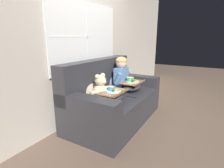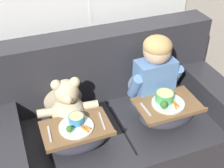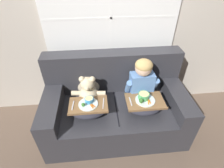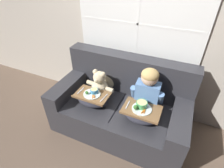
{
  "view_description": "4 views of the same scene",
  "coord_description": "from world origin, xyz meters",
  "px_view_note": "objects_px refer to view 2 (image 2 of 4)",
  "views": [
    {
      "loc": [
        -2.38,
        -1.31,
        1.33
      ],
      "look_at": [
        -0.14,
        -0.0,
        0.66
      ],
      "focal_mm": 28.0,
      "sensor_mm": 36.0,
      "label": 1
    },
    {
      "loc": [
        -0.64,
        -1.58,
        1.99
      ],
      "look_at": [
        -0.01,
        0.06,
        0.74
      ],
      "focal_mm": 50.0,
      "sensor_mm": 36.0,
      "label": 2
    },
    {
      "loc": [
        -0.2,
        -1.59,
        2.02
      ],
      "look_at": [
        -0.03,
        0.11,
        0.7
      ],
      "focal_mm": 28.0,
      "sensor_mm": 36.0,
      "label": 3
    },
    {
      "loc": [
        0.62,
        -1.62,
        2.05
      ],
      "look_at": [
        -0.09,
        -0.04,
        0.78
      ],
      "focal_mm": 28.0,
      "sensor_mm": 36.0,
      "label": 4
    }
  ],
  "objects_px": {
    "child_figure": "(155,69)",
    "teddy_bear": "(68,107)",
    "lap_tray_child": "(167,111)",
    "lap_tray_teddy": "(77,136)",
    "throw_pillow_behind_child": "(143,73)",
    "throw_pillow_behind_teddy": "(61,90)",
    "couch": "(113,124)"
  },
  "relations": [
    {
      "from": "throw_pillow_behind_child",
      "to": "teddy_bear",
      "type": "xyz_separation_m",
      "value": [
        -0.66,
        -0.2,
        -0.0
      ]
    },
    {
      "from": "lap_tray_child",
      "to": "lap_tray_teddy",
      "type": "height_order",
      "value": "lap_tray_child"
    },
    {
      "from": "lap_tray_child",
      "to": "couch",
      "type": "bearing_deg",
      "value": 148.26
    },
    {
      "from": "couch",
      "to": "child_figure",
      "type": "distance_m",
      "value": 0.53
    },
    {
      "from": "child_figure",
      "to": "throw_pillow_behind_teddy",
      "type": "bearing_deg",
      "value": 163.68
    },
    {
      "from": "throw_pillow_behind_child",
      "to": "throw_pillow_behind_teddy",
      "type": "relative_size",
      "value": 1.0
    },
    {
      "from": "lap_tray_teddy",
      "to": "lap_tray_child",
      "type": "bearing_deg",
      "value": 0.04
    },
    {
      "from": "throw_pillow_behind_teddy",
      "to": "child_figure",
      "type": "height_order",
      "value": "child_figure"
    },
    {
      "from": "teddy_bear",
      "to": "lap_tray_child",
      "type": "height_order",
      "value": "teddy_bear"
    },
    {
      "from": "throw_pillow_behind_child",
      "to": "teddy_bear",
      "type": "bearing_deg",
      "value": -163.35
    },
    {
      "from": "teddy_bear",
      "to": "lap_tray_child",
      "type": "xyz_separation_m",
      "value": [
        0.66,
        -0.21,
        -0.08
      ]
    },
    {
      "from": "child_figure",
      "to": "lap_tray_teddy",
      "type": "height_order",
      "value": "child_figure"
    },
    {
      "from": "throw_pillow_behind_child",
      "to": "lap_tray_teddy",
      "type": "xyz_separation_m",
      "value": [
        -0.66,
        -0.41,
        -0.08
      ]
    },
    {
      "from": "lap_tray_child",
      "to": "throw_pillow_behind_child",
      "type": "bearing_deg",
      "value": 89.82
    },
    {
      "from": "lap_tray_teddy",
      "to": "child_figure",
      "type": "bearing_deg",
      "value": 18.02
    },
    {
      "from": "child_figure",
      "to": "lap_tray_teddy",
      "type": "bearing_deg",
      "value": -161.98
    },
    {
      "from": "child_figure",
      "to": "teddy_bear",
      "type": "relative_size",
      "value": 1.36
    },
    {
      "from": "couch",
      "to": "lap_tray_teddy",
      "type": "height_order",
      "value": "couch"
    },
    {
      "from": "lap_tray_child",
      "to": "child_figure",
      "type": "bearing_deg",
      "value": 89.65
    },
    {
      "from": "couch",
      "to": "teddy_bear",
      "type": "xyz_separation_m",
      "value": [
        -0.33,
        0.01,
        0.26
      ]
    },
    {
      "from": "couch",
      "to": "teddy_bear",
      "type": "height_order",
      "value": "couch"
    },
    {
      "from": "couch",
      "to": "teddy_bear",
      "type": "bearing_deg",
      "value": 178.9
    },
    {
      "from": "teddy_bear",
      "to": "lap_tray_child",
      "type": "bearing_deg",
      "value": -17.64
    },
    {
      "from": "child_figure",
      "to": "throw_pillow_behind_child",
      "type": "bearing_deg",
      "value": 90.01
    },
    {
      "from": "throw_pillow_behind_teddy",
      "to": "child_figure",
      "type": "xyz_separation_m",
      "value": [
        0.66,
        -0.19,
        0.15
      ]
    },
    {
      "from": "lap_tray_child",
      "to": "lap_tray_teddy",
      "type": "xyz_separation_m",
      "value": [
        -0.66,
        -0.0,
        -0.0
      ]
    },
    {
      "from": "throw_pillow_behind_child",
      "to": "throw_pillow_behind_teddy",
      "type": "xyz_separation_m",
      "value": [
        -0.66,
        0.0,
        0.0
      ]
    },
    {
      "from": "lap_tray_child",
      "to": "lap_tray_teddy",
      "type": "bearing_deg",
      "value": -179.96
    },
    {
      "from": "couch",
      "to": "lap_tray_teddy",
      "type": "relative_size",
      "value": 3.99
    },
    {
      "from": "child_figure",
      "to": "teddy_bear",
      "type": "bearing_deg",
      "value": -179.62
    },
    {
      "from": "throw_pillow_behind_child",
      "to": "throw_pillow_behind_teddy",
      "type": "distance_m",
      "value": 0.66
    },
    {
      "from": "couch",
      "to": "child_figure",
      "type": "bearing_deg",
      "value": 1.86
    }
  ]
}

